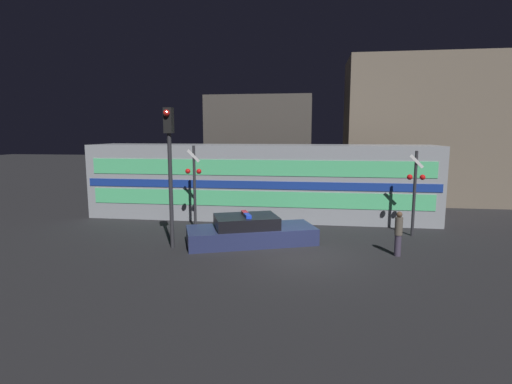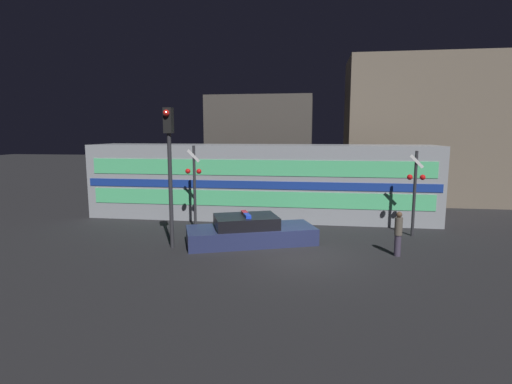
{
  "view_description": "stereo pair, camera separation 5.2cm",
  "coord_description": "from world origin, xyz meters",
  "px_view_note": "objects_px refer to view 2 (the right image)",
  "views": [
    {
      "loc": [
        0.37,
        -13.4,
        4.24
      ],
      "look_at": [
        -2.08,
        3.92,
        1.65
      ],
      "focal_mm": 28.0,
      "sensor_mm": 36.0,
      "label": 1
    },
    {
      "loc": [
        0.42,
        -13.4,
        4.24
      ],
      "look_at": [
        -2.08,
        3.92,
        1.65
      ],
      "focal_mm": 28.0,
      "sensor_mm": 36.0,
      "label": 2
    }
  ],
  "objects_px": {
    "train": "(260,181)",
    "traffic_light_corner": "(169,156)",
    "crossing_signal_near": "(415,188)",
    "police_car": "(250,232)",
    "pedestrian": "(398,233)"
  },
  "relations": [
    {
      "from": "train",
      "to": "traffic_light_corner",
      "type": "distance_m",
      "value": 6.64
    },
    {
      "from": "crossing_signal_near",
      "to": "traffic_light_corner",
      "type": "bearing_deg",
      "value": -161.83
    },
    {
      "from": "traffic_light_corner",
      "to": "police_car",
      "type": "bearing_deg",
      "value": 19.93
    },
    {
      "from": "pedestrian",
      "to": "crossing_signal_near",
      "type": "height_order",
      "value": "crossing_signal_near"
    },
    {
      "from": "train",
      "to": "crossing_signal_near",
      "type": "bearing_deg",
      "value": -23.15
    },
    {
      "from": "police_car",
      "to": "crossing_signal_near",
      "type": "height_order",
      "value": "crossing_signal_near"
    },
    {
      "from": "crossing_signal_near",
      "to": "pedestrian",
      "type": "bearing_deg",
      "value": -112.06
    },
    {
      "from": "crossing_signal_near",
      "to": "train",
      "type": "bearing_deg",
      "value": 156.85
    },
    {
      "from": "police_car",
      "to": "pedestrian",
      "type": "height_order",
      "value": "pedestrian"
    },
    {
      "from": "train",
      "to": "traffic_light_corner",
      "type": "relative_size",
      "value": 3.31
    },
    {
      "from": "train",
      "to": "traffic_light_corner",
      "type": "bearing_deg",
      "value": -112.78
    },
    {
      "from": "train",
      "to": "crossing_signal_near",
      "type": "xyz_separation_m",
      "value": [
        6.79,
        -2.9,
        0.18
      ]
    },
    {
      "from": "police_car",
      "to": "traffic_light_corner",
      "type": "height_order",
      "value": "traffic_light_corner"
    },
    {
      "from": "police_car",
      "to": "pedestrian",
      "type": "bearing_deg",
      "value": -29.54
    },
    {
      "from": "train",
      "to": "pedestrian",
      "type": "bearing_deg",
      "value": -45.98
    }
  ]
}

